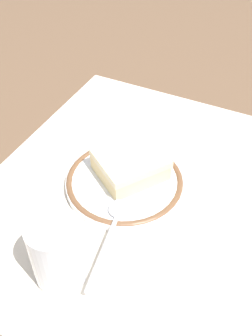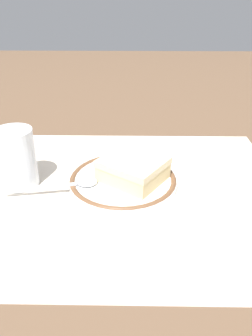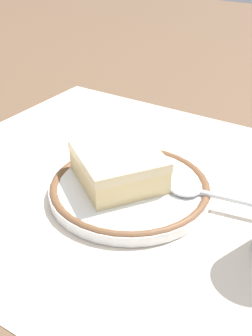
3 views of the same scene
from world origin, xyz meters
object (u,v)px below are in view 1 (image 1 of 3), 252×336
Objects in this scene: cake_slice at (130,164)px; cup at (58,255)px; napkin at (237,167)px; plate at (126,180)px; spoon at (114,224)px.

cup is (0.19, -0.00, 0.01)m from cake_slice.
cup is 0.83× the size of napkin.
plate is 0.18m from napkin.
plate is 0.03m from cake_slice.
plate is at bearing -7.20° from cake_slice.
plate is at bearing 179.36° from cup.
spoon is (0.10, 0.02, -0.01)m from cake_slice.
napkin is at bearing 124.36° from cake_slice.
cake_slice is 1.10× the size of napkin.
spoon is (0.09, 0.03, 0.01)m from plate.
cup is 0.32m from napkin.
spoon is 1.54× the size of cup.
napkin is at bearing 149.21° from spoon.
spoon is at bearing 16.04° from plate.
cup reaches higher than spoon.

